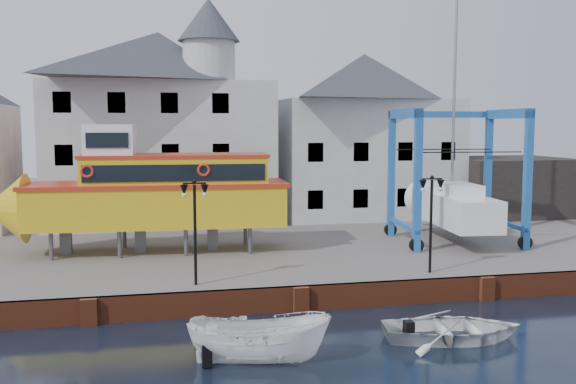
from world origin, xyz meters
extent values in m
plane|color=black|center=(0.00, 0.00, 0.00)|extent=(140.00, 140.00, 0.00)
cube|color=slate|center=(0.00, 11.00, 0.50)|extent=(44.00, 22.00, 1.00)
cube|color=brown|center=(0.00, 0.12, 0.50)|extent=(44.00, 0.25, 1.00)
cube|color=brown|center=(-8.00, -0.05, 0.50)|extent=(0.60, 0.36, 1.00)
cube|color=brown|center=(0.00, -0.05, 0.50)|extent=(0.60, 0.36, 1.00)
cube|color=brown|center=(8.00, -0.05, 0.50)|extent=(0.60, 0.36, 1.00)
cube|color=#BBBBBB|center=(-5.00, 18.50, 5.50)|extent=(14.00, 8.00, 9.00)
pyramid|color=#31353C|center=(-5.00, 18.50, 11.60)|extent=(14.00, 8.00, 3.20)
cube|color=black|center=(-10.50, 14.54, 2.60)|extent=(1.00, 0.08, 1.20)
cube|color=black|center=(-7.50, 14.54, 2.60)|extent=(1.00, 0.08, 1.20)
cube|color=black|center=(-4.50, 14.54, 2.60)|extent=(1.00, 0.08, 1.20)
cube|color=black|center=(-1.50, 14.54, 2.60)|extent=(1.00, 0.08, 1.20)
cube|color=black|center=(-10.50, 14.54, 5.60)|extent=(1.00, 0.08, 1.20)
cube|color=black|center=(-7.50, 14.54, 5.60)|extent=(1.00, 0.08, 1.20)
cube|color=black|center=(-4.50, 14.54, 5.60)|extent=(1.00, 0.08, 1.20)
cube|color=black|center=(-1.50, 14.54, 5.60)|extent=(1.00, 0.08, 1.20)
cube|color=black|center=(-10.50, 14.54, 8.60)|extent=(1.00, 0.08, 1.20)
cube|color=black|center=(-7.50, 14.54, 8.60)|extent=(1.00, 0.08, 1.20)
cube|color=black|center=(-4.50, 14.54, 8.60)|extent=(1.00, 0.08, 1.20)
cube|color=black|center=(-1.50, 14.54, 8.60)|extent=(1.00, 0.08, 1.20)
cylinder|color=#BBBBBB|center=(-2.00, 16.10, 11.20)|extent=(3.20, 3.20, 2.40)
cone|color=#31353C|center=(-2.00, 16.10, 13.70)|extent=(3.80, 3.80, 2.60)
cube|color=#BBBBBB|center=(9.00, 19.00, 5.00)|extent=(12.00, 8.00, 8.00)
pyramid|color=#31353C|center=(9.00, 19.00, 10.60)|extent=(12.00, 8.00, 3.20)
cube|color=black|center=(4.50, 15.04, 2.60)|extent=(1.00, 0.08, 1.20)
cube|color=black|center=(7.50, 15.04, 2.60)|extent=(1.00, 0.08, 1.20)
cube|color=black|center=(10.50, 15.04, 2.60)|extent=(1.00, 0.08, 1.20)
cube|color=black|center=(13.50, 15.04, 2.60)|extent=(1.00, 0.08, 1.20)
cube|color=black|center=(4.50, 15.04, 5.60)|extent=(1.00, 0.08, 1.20)
cube|color=black|center=(7.50, 15.04, 5.60)|extent=(1.00, 0.08, 1.20)
cube|color=black|center=(10.50, 15.04, 5.60)|extent=(1.00, 0.08, 1.20)
cube|color=black|center=(13.50, 15.04, 5.60)|extent=(1.00, 0.08, 1.20)
cube|color=black|center=(19.00, 17.00, 3.00)|extent=(8.00, 7.00, 4.00)
cylinder|color=black|center=(-4.00, 1.20, 3.00)|extent=(0.12, 0.12, 4.00)
cube|color=black|center=(-4.00, 1.20, 5.05)|extent=(0.90, 0.06, 0.06)
sphere|color=black|center=(-4.00, 1.20, 5.12)|extent=(0.16, 0.16, 0.16)
cone|color=black|center=(-4.40, 1.20, 4.78)|extent=(0.32, 0.32, 0.45)
sphere|color=white|center=(-4.40, 1.20, 4.60)|extent=(0.18, 0.18, 0.18)
cone|color=black|center=(-3.60, 1.20, 4.78)|extent=(0.32, 0.32, 0.45)
sphere|color=white|center=(-3.60, 1.20, 4.60)|extent=(0.18, 0.18, 0.18)
cylinder|color=black|center=(6.00, 1.20, 3.00)|extent=(0.12, 0.12, 4.00)
cube|color=black|center=(6.00, 1.20, 5.05)|extent=(0.90, 0.06, 0.06)
sphere|color=black|center=(6.00, 1.20, 5.12)|extent=(0.16, 0.16, 0.16)
cone|color=black|center=(5.60, 1.20, 4.78)|extent=(0.32, 0.32, 0.45)
sphere|color=white|center=(5.60, 1.20, 4.60)|extent=(0.18, 0.18, 0.18)
cone|color=black|center=(6.40, 1.20, 4.78)|extent=(0.32, 0.32, 0.45)
sphere|color=white|center=(6.40, 1.20, 4.60)|extent=(0.18, 0.18, 0.18)
cylinder|color=#59595E|center=(-10.30, 7.31, 1.67)|extent=(0.21, 0.21, 1.34)
cylinder|color=#59595E|center=(-10.17, 9.80, 1.67)|extent=(0.21, 0.21, 1.34)
cylinder|color=#59595E|center=(-7.19, 7.14, 1.67)|extent=(0.21, 0.21, 1.34)
cylinder|color=#59595E|center=(-7.05, 9.64, 1.67)|extent=(0.21, 0.21, 1.34)
cylinder|color=#59595E|center=(-4.07, 6.98, 1.67)|extent=(0.21, 0.21, 1.34)
cylinder|color=#59595E|center=(-3.94, 9.47, 1.67)|extent=(0.21, 0.21, 1.34)
cylinder|color=#59595E|center=(-0.95, 6.81, 1.67)|extent=(0.21, 0.21, 1.34)
cylinder|color=#59595E|center=(-0.82, 9.31, 1.67)|extent=(0.21, 0.21, 1.34)
cube|color=#59595E|center=(-9.79, 8.53, 1.67)|extent=(0.56, 0.47, 1.34)
cube|color=#59595E|center=(-6.23, 8.34, 1.67)|extent=(0.56, 0.47, 1.34)
cube|color=#59595E|center=(-2.67, 8.15, 1.67)|extent=(0.56, 0.47, 1.34)
cube|color=gold|center=(-5.34, 8.29, 3.32)|extent=(12.65, 4.05, 1.96)
cone|color=gold|center=(-12.55, 8.68, 3.32)|extent=(2.14, 3.49, 3.39)
cube|color=red|center=(-5.34, 8.29, 4.39)|extent=(12.92, 4.20, 0.20)
cube|color=gold|center=(-4.45, 8.25, 5.01)|extent=(9.07, 3.50, 1.43)
cube|color=black|center=(-4.53, 6.70, 5.06)|extent=(8.55, 0.51, 0.80)
cube|color=black|center=(-4.37, 9.79, 5.06)|extent=(8.55, 0.51, 0.80)
cube|color=red|center=(-4.45, 8.25, 5.81)|extent=(9.25, 3.60, 0.16)
cube|color=white|center=(-7.57, 8.41, 6.54)|extent=(2.44, 2.44, 1.62)
cube|color=black|center=(-7.63, 7.23, 6.61)|extent=(1.95, 0.16, 0.71)
torus|color=red|center=(-8.54, 6.87, 5.19)|extent=(0.63, 0.16, 0.62)
torus|color=red|center=(-3.20, 6.58, 5.19)|extent=(0.63, 0.16, 0.62)
cube|color=#18639F|center=(7.22, 5.46, 4.54)|extent=(0.39, 0.39, 7.08)
cylinder|color=black|center=(7.22, 5.46, 1.35)|extent=(0.73, 0.32, 0.71)
cube|color=#18639F|center=(7.67, 10.15, 4.54)|extent=(0.39, 0.39, 7.08)
cylinder|color=black|center=(7.67, 10.15, 1.35)|extent=(0.73, 0.32, 0.71)
cube|color=#18639F|center=(12.91, 4.93, 4.54)|extent=(0.39, 0.39, 7.08)
cylinder|color=black|center=(12.91, 4.93, 1.35)|extent=(0.73, 0.32, 0.71)
cube|color=#18639F|center=(13.36, 9.61, 4.54)|extent=(0.39, 0.39, 7.08)
cylinder|color=black|center=(13.36, 9.61, 1.35)|extent=(0.73, 0.32, 0.71)
cube|color=#18639F|center=(7.44, 7.81, 7.91)|extent=(0.83, 5.07, 0.50)
cube|color=#18639F|center=(7.44, 7.81, 2.01)|extent=(0.72, 5.06, 0.21)
cube|color=#18639F|center=(13.14, 7.27, 7.91)|extent=(0.83, 5.07, 0.50)
cube|color=#18639F|center=(13.14, 7.27, 2.01)|extent=(0.72, 5.06, 0.21)
cube|color=#18639F|center=(10.51, 9.88, 7.91)|extent=(6.08, 0.92, 0.35)
cube|color=white|center=(10.29, 7.54, 2.82)|extent=(3.03, 7.77, 1.62)
cone|color=white|center=(10.71, 12.02, 2.82)|extent=(2.47, 1.83, 2.33)
cube|color=#59595E|center=(10.29, 7.54, 1.66)|extent=(0.41, 1.84, 0.71)
cube|color=white|center=(10.24, 7.03, 3.93)|extent=(1.90, 3.17, 0.61)
cylinder|color=#99999E|center=(10.34, 8.04, 9.20)|extent=(0.17, 0.17, 11.13)
cube|color=black|center=(10.12, 5.72, 5.95)|extent=(5.46, 0.64, 0.05)
cube|color=black|center=(10.46, 9.35, 5.95)|extent=(5.46, 0.64, 0.05)
imported|color=white|center=(-2.52, -5.07, 0.00)|extent=(4.72, 2.66, 1.72)
imported|color=white|center=(4.34, -4.29, 0.00)|extent=(5.28, 4.16, 0.99)
camera|label=1|loc=(-5.67, -23.98, 7.35)|focal=40.00mm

